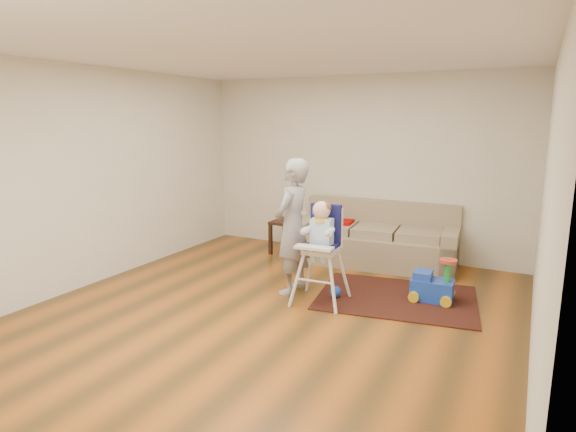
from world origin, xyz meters
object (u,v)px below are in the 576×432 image
at_px(side_table, 290,237).
at_px(high_chair, 321,254).
at_px(ride_on_toy, 433,279).
at_px(adult, 293,227).
at_px(toy_ball, 335,292).
at_px(sofa, 376,234).

distance_m(side_table, high_chair, 2.13).
height_order(side_table, ride_on_toy, ride_on_toy).
relative_size(ride_on_toy, adult, 0.31).
relative_size(ride_on_toy, toy_ball, 3.73).
xyz_separation_m(sofa, side_table, (-1.36, -0.05, -0.18)).
relative_size(side_table, ride_on_toy, 1.01).
distance_m(sofa, ride_on_toy, 1.54).
relative_size(high_chair, adult, 0.73).
xyz_separation_m(sofa, high_chair, (-0.10, -1.75, 0.13)).
bearing_deg(ride_on_toy, high_chair, -153.80).
distance_m(sofa, high_chair, 1.75).
bearing_deg(adult, sofa, 164.13).
xyz_separation_m(sofa, ride_on_toy, (1.03, -1.14, -0.17)).
bearing_deg(side_table, toy_ball, -47.93).
bearing_deg(adult, ride_on_toy, 109.24).
bearing_deg(adult, high_chair, 74.32).
height_order(ride_on_toy, adult, adult).
relative_size(sofa, toy_ball, 17.12).
height_order(sofa, adult, adult).
xyz_separation_m(ride_on_toy, high_chair, (-1.13, -0.61, 0.30)).
bearing_deg(toy_ball, adult, -176.24).
bearing_deg(side_table, adult, -62.01).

